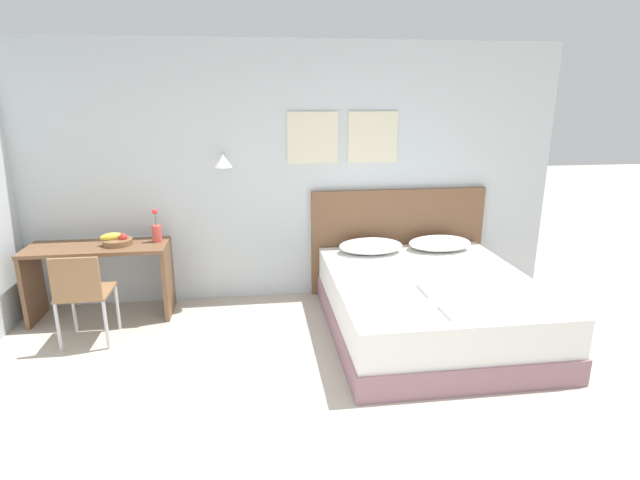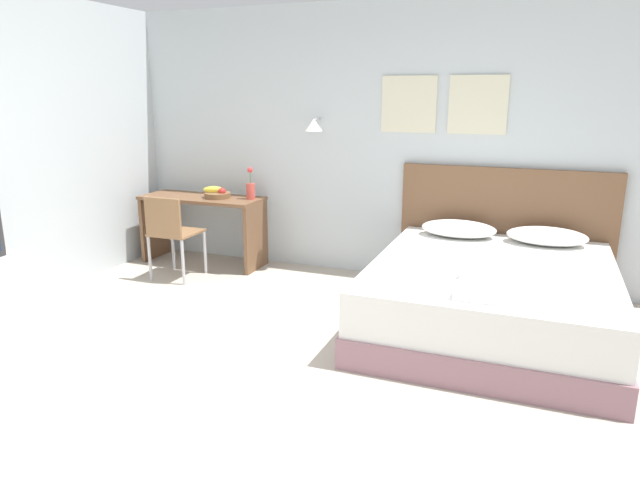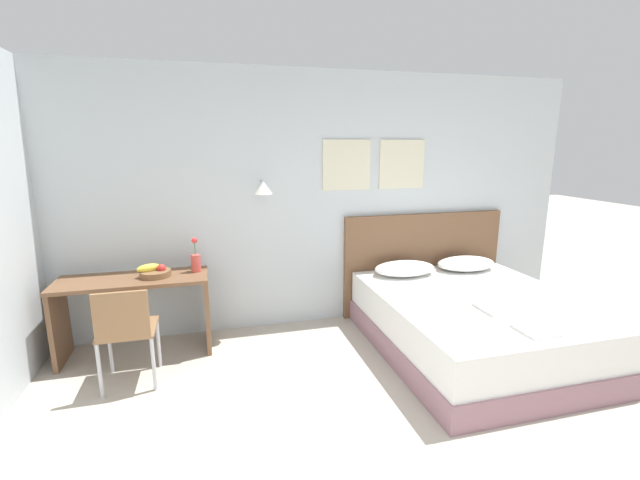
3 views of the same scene
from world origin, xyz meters
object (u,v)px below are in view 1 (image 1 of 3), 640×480
(fruit_bowl, at_px, (117,241))
(desk, at_px, (99,266))
(pillow_left, at_px, (371,246))
(folded_towel_near_foot, at_px, (442,287))
(flower_vase, at_px, (157,231))
(headboard, at_px, (398,241))
(folded_towel_mid_bed, at_px, (462,309))
(desk_chair, at_px, (82,291))
(pillow_right, at_px, (440,243))
(bed, at_px, (429,305))

(fruit_bowl, bearing_deg, desk, -179.70)
(pillow_left, bearing_deg, folded_towel_near_foot, -72.26)
(desk, distance_m, flower_vase, 0.64)
(headboard, distance_m, flower_vase, 2.54)
(folded_towel_mid_bed, xyz_separation_m, flower_vase, (-2.48, 1.60, 0.27))
(headboard, relative_size, desk_chair, 2.28)
(folded_towel_near_foot, bearing_deg, folded_towel_mid_bed, -91.70)
(pillow_right, xyz_separation_m, fruit_bowl, (-3.25, -0.01, 0.16))
(headboard, relative_size, flower_vase, 5.79)
(pillow_left, distance_m, desk, 2.70)
(folded_towel_mid_bed, xyz_separation_m, desk_chair, (-3.01, 0.94, -0.06))
(folded_towel_near_foot, bearing_deg, desk, 160.37)
(folded_towel_mid_bed, relative_size, fruit_bowl, 0.90)
(bed, distance_m, pillow_right, 0.93)
(pillow_right, bearing_deg, folded_towel_mid_bed, -104.81)
(fruit_bowl, bearing_deg, pillow_left, 0.18)
(folded_towel_near_foot, xyz_separation_m, fruit_bowl, (-2.86, 1.09, 0.20))
(headboard, distance_m, desk, 3.08)
(headboard, xyz_separation_m, folded_towel_mid_bed, (-0.04, -1.83, -0.00))
(desk, bearing_deg, headboard, 5.46)
(pillow_left, relative_size, pillow_right, 1.00)
(headboard, bearing_deg, folded_towel_near_foot, -90.93)
(pillow_right, xyz_separation_m, folded_towel_mid_bed, (-0.41, -1.55, -0.04))
(folded_towel_near_foot, bearing_deg, flower_vase, 155.19)
(headboard, relative_size, folded_towel_mid_bed, 7.00)
(pillow_left, bearing_deg, desk, -179.81)
(headboard, height_order, pillow_right, headboard)
(bed, height_order, folded_towel_mid_bed, folded_towel_mid_bed)
(bed, height_order, desk_chair, desk_chair)
(pillow_right, distance_m, folded_towel_near_foot, 1.17)
(flower_vase, bearing_deg, pillow_right, -1.10)
(headboard, height_order, folded_towel_mid_bed, headboard)
(desk_chair, height_order, fruit_bowl, fruit_bowl)
(folded_towel_near_foot, xyz_separation_m, flower_vase, (-2.49, 1.15, 0.27))
(pillow_right, height_order, fruit_bowl, fruit_bowl)
(pillow_left, height_order, flower_vase, flower_vase)
(folded_towel_mid_bed, bearing_deg, folded_towel_near_foot, 88.30)
(pillow_right, relative_size, folded_towel_mid_bed, 2.43)
(folded_towel_near_foot, relative_size, fruit_bowl, 1.11)
(desk_chair, bearing_deg, pillow_right, 10.09)
(headboard, height_order, pillow_left, headboard)
(headboard, bearing_deg, flower_vase, -174.80)
(headboard, distance_m, desk_chair, 3.18)
(pillow_left, xyz_separation_m, fruit_bowl, (-2.50, -0.01, 0.16))
(pillow_right, bearing_deg, pillow_left, 180.00)
(pillow_right, distance_m, desk_chair, 3.48)
(pillow_left, xyz_separation_m, desk_chair, (-2.68, -0.61, -0.11))
(headboard, relative_size, folded_towel_near_foot, 5.69)
(pillow_left, bearing_deg, fruit_bowl, -179.82)
(bed, relative_size, folded_towel_near_foot, 6.17)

